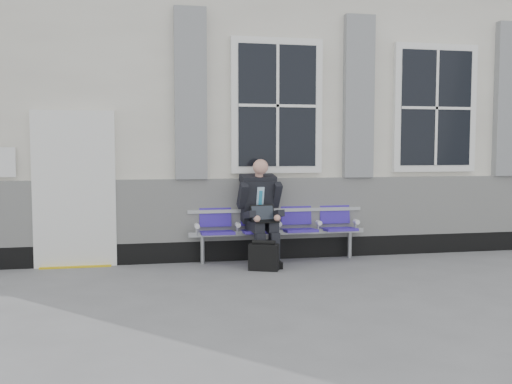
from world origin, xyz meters
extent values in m
plane|color=slate|center=(0.00, 0.00, 0.00)|extent=(70.00, 70.00, 0.00)
cube|color=silver|center=(0.00, 3.50, 2.10)|extent=(14.00, 4.00, 4.20)
cube|color=gray|center=(0.00, 3.50, 4.32)|extent=(14.40, 4.40, 0.24)
cube|color=black|center=(0.00, 1.47, 0.15)|extent=(14.00, 0.10, 0.30)
cube|color=silver|center=(0.00, 1.46, 0.75)|extent=(14.00, 0.08, 0.90)
cube|color=gray|center=(-3.40, 1.44, 2.40)|extent=(0.45, 0.14, 2.40)
cube|color=gray|center=(-0.90, 1.44, 2.40)|extent=(0.45, 0.14, 2.40)
cube|color=gray|center=(1.60, 1.44, 2.40)|extent=(0.45, 0.14, 2.40)
cube|color=white|center=(-2.15, 1.46, 2.25)|extent=(1.35, 0.10, 1.95)
cube|color=black|center=(-2.15, 1.41, 2.25)|extent=(1.15, 0.02, 1.75)
cube|color=white|center=(0.35, 1.46, 2.25)|extent=(1.35, 0.10, 1.95)
cube|color=black|center=(0.35, 1.41, 2.25)|extent=(1.15, 0.02, 1.75)
cube|color=black|center=(-5.00, 1.60, 1.05)|extent=(0.95, 0.30, 2.10)
cube|color=white|center=(-5.00, 1.45, 1.05)|extent=(1.10, 0.10, 2.20)
cube|color=gold|center=(-5.00, 1.48, 0.01)|extent=(0.95, 0.30, 0.02)
cube|color=white|center=(-5.90, 1.45, 1.45)|extent=(0.30, 0.02, 0.40)
cube|color=#9EA0A3|center=(-2.16, 1.30, 0.42)|extent=(2.60, 0.07, 0.07)
cube|color=#9EA0A3|center=(-2.16, 1.42, 0.73)|extent=(2.60, 0.05, 0.05)
cylinder|color=#9EA0A3|center=(-3.26, 1.30, 0.20)|extent=(0.06, 0.06, 0.39)
cylinder|color=#9EA0A3|center=(-1.06, 1.30, 0.20)|extent=(0.06, 0.06, 0.39)
cube|color=#2F199B|center=(-3.06, 1.22, 0.45)|extent=(0.46, 0.42, 0.07)
cube|color=#2F199B|center=(-3.06, 1.43, 0.71)|extent=(0.46, 0.10, 0.40)
cube|color=#2F199B|center=(-2.46, 1.22, 0.45)|extent=(0.46, 0.42, 0.07)
cube|color=#2F199B|center=(-2.46, 1.43, 0.71)|extent=(0.46, 0.10, 0.40)
cube|color=#2F199B|center=(-1.86, 1.22, 0.45)|extent=(0.46, 0.42, 0.07)
cube|color=#2F199B|center=(-1.86, 1.43, 0.71)|extent=(0.46, 0.10, 0.40)
cube|color=#2F199B|center=(-1.26, 1.22, 0.45)|extent=(0.46, 0.42, 0.07)
cube|color=#2F199B|center=(-1.26, 1.43, 0.71)|extent=(0.46, 0.10, 0.40)
cylinder|color=white|center=(-3.34, 1.25, 0.55)|extent=(0.07, 0.12, 0.07)
cylinder|color=white|center=(-2.76, 1.25, 0.55)|extent=(0.07, 0.12, 0.07)
cylinder|color=white|center=(-2.16, 1.25, 0.55)|extent=(0.07, 0.12, 0.07)
cylinder|color=white|center=(-1.56, 1.25, 0.55)|extent=(0.07, 0.12, 0.07)
cylinder|color=white|center=(-0.98, 1.25, 0.55)|extent=(0.07, 0.12, 0.07)
cube|color=black|center=(-2.51, 0.81, 0.05)|extent=(0.14, 0.28, 0.09)
cube|color=black|center=(-2.30, 0.84, 0.05)|extent=(0.14, 0.28, 0.09)
cube|color=black|center=(-2.52, 0.87, 0.25)|extent=(0.14, 0.15, 0.47)
cube|color=black|center=(-2.31, 0.90, 0.25)|extent=(0.14, 0.15, 0.47)
cube|color=black|center=(-2.54, 1.10, 0.54)|extent=(0.20, 0.48, 0.15)
cube|color=black|center=(-2.34, 1.13, 0.54)|extent=(0.20, 0.48, 0.15)
cube|color=black|center=(-2.46, 1.32, 0.89)|extent=(0.47, 0.40, 0.66)
cube|color=#B8D9F3|center=(-2.45, 1.20, 0.91)|extent=(0.11, 0.11, 0.37)
cube|color=#2890BC|center=(-2.45, 1.19, 0.89)|extent=(0.06, 0.09, 0.31)
cube|color=black|center=(-2.46, 1.29, 1.20)|extent=(0.52, 0.30, 0.15)
cylinder|color=tan|center=(-2.46, 1.24, 1.27)|extent=(0.11, 0.11, 0.10)
sphere|color=tan|center=(-2.45, 1.18, 1.37)|extent=(0.22, 0.22, 0.22)
cube|color=black|center=(-2.70, 1.19, 0.97)|extent=(0.14, 0.31, 0.39)
cube|color=black|center=(-2.21, 1.25, 0.97)|extent=(0.14, 0.31, 0.39)
cube|color=black|center=(-2.64, 1.01, 0.72)|extent=(0.13, 0.33, 0.15)
cube|color=black|center=(-2.22, 1.06, 0.72)|extent=(0.13, 0.33, 0.15)
sphere|color=tan|center=(-2.56, 0.87, 0.68)|extent=(0.09, 0.09, 0.09)
sphere|color=tan|center=(-2.27, 0.90, 0.68)|extent=(0.09, 0.09, 0.09)
cube|color=black|center=(-2.42, 0.97, 0.63)|extent=(0.37, 0.28, 0.02)
cube|color=black|center=(-2.44, 1.09, 0.74)|extent=(0.35, 0.13, 0.22)
cube|color=black|center=(-2.44, 1.08, 0.74)|extent=(0.32, 0.11, 0.19)
cube|color=black|center=(-2.50, 0.70, 0.18)|extent=(0.43, 0.30, 0.36)
cylinder|color=black|center=(-2.50, 0.70, 0.38)|extent=(0.31, 0.18, 0.06)
camera|label=1|loc=(-4.06, -6.68, 1.64)|focal=40.00mm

